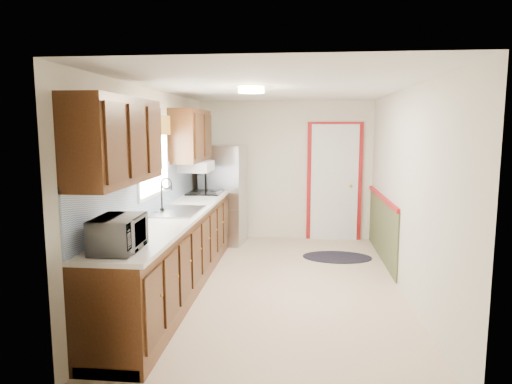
# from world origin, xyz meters

# --- Properties ---
(room_shell) EXTENTS (3.20, 5.20, 2.52)m
(room_shell) POSITION_xyz_m (0.00, 0.00, 1.20)
(room_shell) COLOR #CEB291
(room_shell) RESTS_ON ground
(kitchen_run) EXTENTS (0.63, 4.00, 2.20)m
(kitchen_run) POSITION_xyz_m (-1.24, -0.29, 0.81)
(kitchen_run) COLOR #3B1E0D
(kitchen_run) RESTS_ON ground
(back_wall_trim) EXTENTS (1.12, 2.30, 2.08)m
(back_wall_trim) POSITION_xyz_m (0.99, 2.21, 0.89)
(back_wall_trim) COLOR maroon
(back_wall_trim) RESTS_ON ground
(ceiling_fixture) EXTENTS (0.30, 0.30, 0.06)m
(ceiling_fixture) POSITION_xyz_m (-0.30, -0.20, 2.36)
(ceiling_fixture) COLOR #FFD88C
(ceiling_fixture) RESTS_ON room_shell
(microwave) EXTENTS (0.30, 0.52, 0.34)m
(microwave) POSITION_xyz_m (-1.20, -1.95, 1.11)
(microwave) COLOR white
(microwave) RESTS_ON kitchen_run
(refrigerator) EXTENTS (0.75, 0.73, 1.65)m
(refrigerator) POSITION_xyz_m (-1.02, 2.05, 0.82)
(refrigerator) COLOR #B7B7BC
(refrigerator) RESTS_ON ground
(rug) EXTENTS (1.04, 0.68, 0.01)m
(rug) POSITION_xyz_m (0.83, 1.31, 0.01)
(rug) COLOR black
(rug) RESTS_ON ground
(cooktop) EXTENTS (0.50, 0.60, 0.02)m
(cooktop) POSITION_xyz_m (-1.19, 1.40, 0.95)
(cooktop) COLOR black
(cooktop) RESTS_ON kitchen_run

